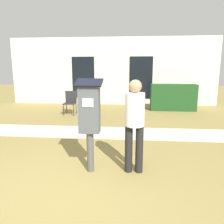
% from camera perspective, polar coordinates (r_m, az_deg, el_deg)
% --- Properties ---
extents(ground_plane, '(40.00, 40.00, 0.00)m').
position_cam_1_polar(ground_plane, '(3.44, -13.04, -19.67)').
color(ground_plane, olive).
extents(sidewalk, '(12.00, 1.10, 0.02)m').
position_cam_1_polar(sidewalk, '(6.11, -4.31, -5.26)').
color(sidewalk, beige).
rests_on(sidewalk, ground).
extents(building_facade, '(10.00, 0.26, 3.20)m').
position_cam_1_polar(building_facade, '(10.80, -0.01, 10.55)').
color(building_facade, beige).
rests_on(building_facade, ground).
extents(parking_meter, '(0.44, 0.31, 1.59)m').
position_cam_1_polar(parking_meter, '(3.63, -5.90, -0.46)').
color(parking_meter, '#4C4C4C').
rests_on(parking_meter, ground).
extents(person_standing, '(0.32, 0.32, 1.58)m').
position_cam_1_polar(person_standing, '(3.62, 5.92, -1.92)').
color(person_standing, black).
rests_on(person_standing, ground).
extents(outdoor_chair_left, '(0.44, 0.44, 0.90)m').
position_cam_1_polar(outdoor_chair_left, '(8.54, -10.82, 2.92)').
color(outdoor_chair_left, '#262628').
rests_on(outdoor_chair_left, ground).
extents(outdoor_chair_middle, '(0.44, 0.44, 0.90)m').
position_cam_1_polar(outdoor_chair_middle, '(8.16, -5.05, 2.69)').
color(outdoor_chair_middle, '#262628').
rests_on(outdoor_chair_middle, ground).
extents(hedge_row, '(1.87, 0.60, 1.10)m').
position_cam_1_polar(hedge_row, '(9.57, 15.66, 3.72)').
color(hedge_row, '#1E471E').
rests_on(hedge_row, ground).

